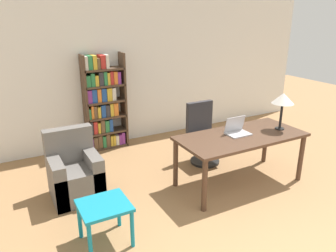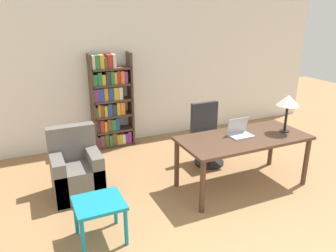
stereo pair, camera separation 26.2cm
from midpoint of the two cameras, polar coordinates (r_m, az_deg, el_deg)
wall_back at (r=6.26m, az=-7.25°, el=9.60°), size 8.00×0.06×2.70m
desk at (r=4.72m, az=11.03°, el=-2.58°), size 1.83×0.84×0.75m
laptop at (r=4.70m, az=10.37°, el=-0.76°), size 0.33×0.24×0.25m
table_lamp at (r=4.94m, az=17.97°, el=4.42°), size 0.32×0.32×0.54m
office_chair at (r=5.42m, az=4.76°, el=-1.64°), size 0.50×0.50×1.00m
side_table_blue at (r=3.68m, az=-13.10°, el=-14.22°), size 0.52×0.49×0.48m
armchair at (r=4.66m, az=-17.50°, el=-8.16°), size 0.64×0.65×0.92m
bookshelf at (r=5.99m, az=-12.51°, el=3.72°), size 0.74×0.28×1.72m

